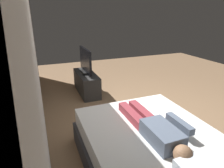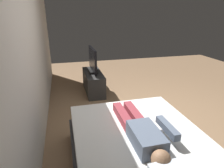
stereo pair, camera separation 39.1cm
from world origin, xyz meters
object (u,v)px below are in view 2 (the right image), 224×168
object	(u,v)px
tv_stand	(93,82)
tv	(93,61)
bed	(142,159)
person	(142,131)
remote	(167,125)

from	to	relation	value
tv_stand	tv	bearing A→B (deg)	180.00
tv_stand	tv	distance (m)	0.53
bed	tv_stand	size ratio (longest dim) A/B	1.88
person	remote	distance (m)	0.44
person	tv_stand	size ratio (longest dim) A/B	1.15
bed	tv	distance (m)	2.82
tv_stand	bed	bearing A→B (deg)	-177.64
bed	tv	xyz separation A→B (m)	(2.77, 0.11, 0.52)
tv_stand	remote	bearing A→B (deg)	-168.75
tv	remote	bearing A→B (deg)	-168.75
bed	remote	size ratio (longest dim) A/B	13.76
remote	tv_stand	xyz separation A→B (m)	(2.59, 0.52, -0.30)
bed	tv_stand	bearing A→B (deg)	2.36
remote	tv_stand	world-z (taller)	remote
bed	person	world-z (taller)	person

